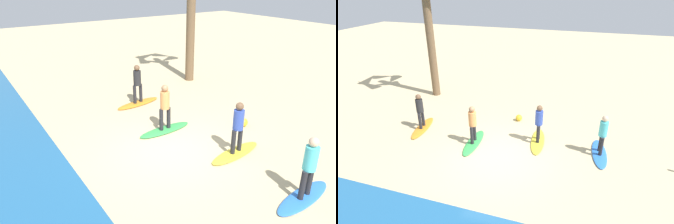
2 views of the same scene
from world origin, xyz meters
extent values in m
plane|color=#CCB789|center=(0.00, 0.00, 0.00)|extent=(60.00, 60.00, 0.00)
ellipsoid|color=blue|center=(-3.85, -1.34, 0.04)|extent=(0.77, 2.15, 0.09)
cylinder|color=#232328|center=(-3.86, -1.18, 0.48)|extent=(0.14, 0.14, 0.78)
cylinder|color=#232328|center=(-3.83, -1.50, 0.48)|extent=(0.14, 0.14, 0.78)
cylinder|color=#4CC6D1|center=(-3.85, -1.34, 1.18)|extent=(0.32, 0.32, 0.62)
sphere|color=beige|center=(-3.85, -1.34, 1.61)|extent=(0.24, 0.24, 0.24)
ellipsoid|color=yellow|center=(-1.31, -1.51, 0.04)|extent=(0.82, 2.15, 0.09)
cylinder|color=#232328|center=(-1.33, -1.35, 0.48)|extent=(0.14, 0.14, 0.78)
cylinder|color=#232328|center=(-1.29, -1.67, 0.48)|extent=(0.14, 0.14, 0.78)
cylinder|color=#334CAD|center=(-1.31, -1.51, 1.18)|extent=(0.32, 0.32, 0.62)
sphere|color=brown|center=(-1.31, -1.51, 1.61)|extent=(0.24, 0.24, 0.24)
ellipsoid|color=green|center=(1.28, -0.58, 0.04)|extent=(0.68, 2.13, 0.09)
cylinder|color=#232328|center=(1.27, -0.42, 0.48)|extent=(0.14, 0.14, 0.78)
cylinder|color=#232328|center=(1.29, -0.74, 0.48)|extent=(0.14, 0.14, 0.78)
cylinder|color=#E58C4C|center=(1.28, -0.58, 1.18)|extent=(0.32, 0.32, 0.62)
sphere|color=#9E704C|center=(1.28, -0.58, 1.61)|extent=(0.24, 0.24, 0.24)
ellipsoid|color=orange|center=(4.09, -1.04, 0.04)|extent=(0.88, 2.16, 0.09)
cylinder|color=#232328|center=(4.06, -0.88, 0.48)|extent=(0.14, 0.14, 0.78)
cylinder|color=#232328|center=(4.11, -1.20, 0.48)|extent=(0.14, 0.14, 0.78)
cylinder|color=#262628|center=(4.09, -1.04, 1.18)|extent=(0.32, 0.32, 0.62)
sphere|color=brown|center=(4.09, -1.04, 1.61)|extent=(0.24, 0.24, 0.24)
cylinder|color=brown|center=(5.66, -5.00, 3.17)|extent=(0.44, 0.44, 6.34)
sphere|color=yellow|center=(-0.01, -3.19, 0.16)|extent=(0.32, 0.32, 0.32)
camera|label=1|loc=(-7.51, 5.20, 5.22)|focal=35.02mm
camera|label=2|loc=(-3.11, 8.63, 6.38)|focal=29.69mm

